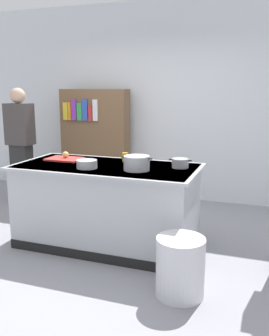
% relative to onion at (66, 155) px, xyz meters
% --- Properties ---
extents(ground_plane, '(10.00, 10.00, 0.00)m').
position_rel_onion_xyz_m(ground_plane, '(0.59, -0.16, -0.96)').
color(ground_plane, gray).
extents(back_wall, '(6.40, 0.12, 3.00)m').
position_rel_onion_xyz_m(back_wall, '(0.59, 1.94, 0.54)').
color(back_wall, silver).
rests_on(back_wall, ground_plane).
extents(counter_island, '(1.98, 0.98, 0.90)m').
position_rel_onion_xyz_m(counter_island, '(0.59, -0.16, -0.49)').
color(counter_island, '#B7BABF').
rests_on(counter_island, ground_plane).
extents(cutting_board, '(0.40, 0.28, 0.02)m').
position_rel_onion_xyz_m(cutting_board, '(0.00, -0.03, -0.05)').
color(cutting_board, red).
rests_on(cutting_board, counter_island).
extents(onion, '(0.07, 0.07, 0.07)m').
position_rel_onion_xyz_m(onion, '(0.00, 0.00, 0.00)').
color(onion, tan).
rests_on(onion, cutting_board).
extents(stock_pot, '(0.33, 0.26, 0.15)m').
position_rel_onion_xyz_m(stock_pot, '(0.97, -0.27, 0.02)').
color(stock_pot, '#B7BABF').
rests_on(stock_pot, counter_island).
extents(sauce_pan, '(0.24, 0.17, 0.10)m').
position_rel_onion_xyz_m(sauce_pan, '(1.36, -0.00, -0.01)').
color(sauce_pan, '#99999E').
rests_on(sauce_pan, counter_island).
extents(mixing_bowl, '(0.21, 0.21, 0.09)m').
position_rel_onion_xyz_m(mixing_bowl, '(0.46, -0.36, -0.01)').
color(mixing_bowl, '#B7BABF').
rests_on(mixing_bowl, counter_island).
extents(juice_cup, '(0.07, 0.07, 0.10)m').
position_rel_onion_xyz_m(juice_cup, '(0.70, 0.12, -0.01)').
color(juice_cup, yellow).
rests_on(juice_cup, counter_island).
extents(trash_bin, '(0.41, 0.41, 0.51)m').
position_rel_onion_xyz_m(trash_bin, '(1.59, -0.92, -0.70)').
color(trash_bin, silver).
rests_on(trash_bin, ground_plane).
extents(person_guest, '(0.38, 0.24, 1.72)m').
position_rel_onion_xyz_m(person_guest, '(-1.23, 0.81, -0.05)').
color(person_guest, '#282828').
rests_on(person_guest, ground_plane).
extents(bookshelf, '(1.10, 0.31, 1.70)m').
position_rel_onion_xyz_m(bookshelf, '(-0.41, 1.64, -0.10)').
color(bookshelf, brown).
rests_on(bookshelf, ground_plane).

